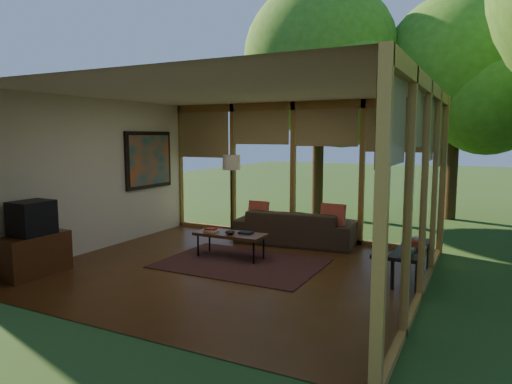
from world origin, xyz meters
The scene contains 25 objects.
floor centered at (0.00, 0.00, 0.00)m, with size 5.50×5.50×0.00m, color #593317.
ceiling centered at (0.00, 0.00, 2.70)m, with size 5.50×5.50×0.00m, color silver.
wall_left centered at (-2.75, 0.00, 1.35)m, with size 0.04×5.00×2.70m, color beige.
wall_front centered at (0.00, -2.50, 1.35)m, with size 5.50×0.04×2.70m, color beige.
window_wall_back centered at (0.00, 2.50, 1.35)m, with size 5.50×0.12×2.70m, color olive.
window_wall_right centered at (2.75, 0.00, 1.35)m, with size 0.12×5.00×2.70m, color olive.
tree_nw centered at (-0.41, 5.23, 3.93)m, with size 3.81×3.81×5.84m.
tree_ne centered at (2.67, 6.19, 3.60)m, with size 3.53×3.53×5.38m.
rug centered at (0.00, 0.35, 0.01)m, with size 2.52×1.78×0.01m, color maroon.
sofa centered at (0.25, 2.00, 0.32)m, with size 2.21×0.86×0.64m, color #3B2B1D.
pillow_left centered at (-0.50, 1.95, 0.57)m, with size 0.39×0.13×0.39m, color #9B180E.
pillow_right centered at (1.00, 1.95, 0.60)m, with size 0.43×0.14×0.43m, color #9B180E.
ct_book_lower centered at (-0.68, 0.52, 0.44)m, with size 0.22×0.16×0.03m, color beige.
ct_book_upper centered at (-0.68, 0.52, 0.47)m, with size 0.19×0.14×0.03m, color maroon.
ct_book_side centered at (-0.08, 0.65, 0.44)m, with size 0.22×0.17×0.03m, color black.
ct_bowl centered at (-0.28, 0.47, 0.46)m, with size 0.16×0.16×0.07m, color black.
media_cabinet centered at (-2.47, -1.54, 0.30)m, with size 0.50×1.00×0.60m, color #532E16.
television centered at (-2.45, -1.54, 0.85)m, with size 0.45×0.55×0.50m, color black.
console_book_a centered at (2.40, 0.39, 0.49)m, with size 0.21×0.15×0.08m, color #31564D.
console_book_b centered at (2.40, 0.84, 0.50)m, with size 0.21×0.15×0.09m, color maroon.
console_book_c centered at (2.40, 1.24, 0.49)m, with size 0.23×0.17×0.06m, color beige.
floor_lamp centered at (-1.22, 2.16, 1.41)m, with size 0.36×0.36×1.65m.
coffee_table centered at (-0.33, 0.57, 0.39)m, with size 1.20×0.50×0.43m.
side_console centered at (2.40, 0.79, 0.41)m, with size 0.60×1.40×0.46m.
wall_painting centered at (-2.71, 1.40, 1.55)m, with size 0.06×1.35×1.15m.
Camera 1 is at (3.43, -5.90, 2.04)m, focal length 32.00 mm.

